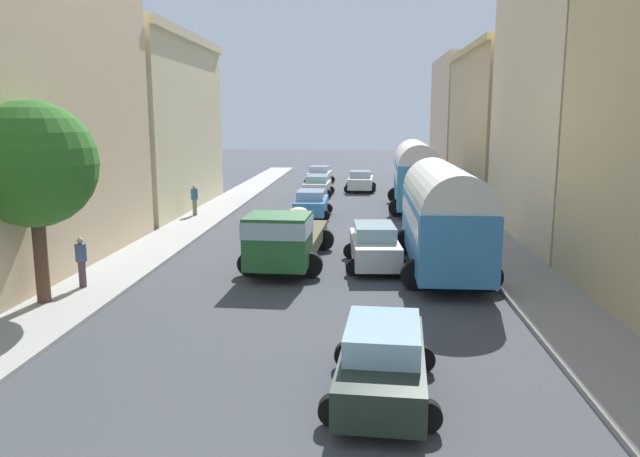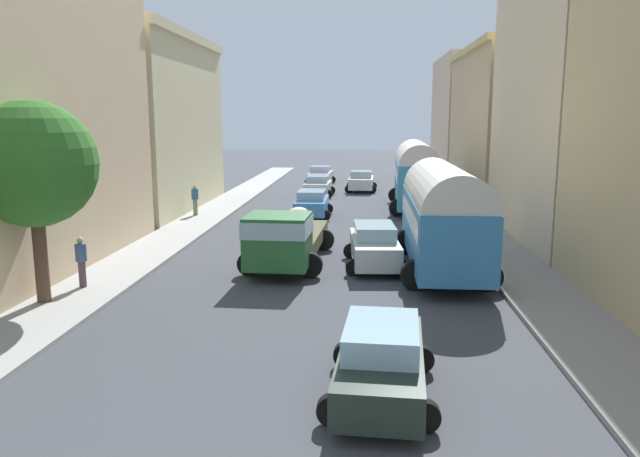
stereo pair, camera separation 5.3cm
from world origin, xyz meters
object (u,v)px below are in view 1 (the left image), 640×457
object	(u,v)px
car_3	(383,360)
car_5	(360,181)
pedestrian_1	(194,199)
parked_bus_1	(415,172)
parked_bus_0	(443,213)
car_0	(311,203)
cargo_truck_0	(286,237)
car_2	(320,175)
car_1	(317,186)
car_4	(374,245)
pedestrian_0	(81,261)

from	to	relation	value
car_3	car_5	xyz separation A→B (m)	(-0.49, 35.07, 0.02)
pedestrian_1	car_3	bearing A→B (deg)	-65.83
car_3	parked_bus_1	bearing A→B (deg)	83.72
parked_bus_0	car_0	world-z (taller)	parked_bus_0
cargo_truck_0	car_2	world-z (taller)	cargo_truck_0
car_1	car_3	distance (m)	32.03
parked_bus_0	car_4	xyz separation A→B (m)	(-2.46, 0.44, -1.32)
cargo_truck_0	car_5	bearing A→B (deg)	83.63
car_3	pedestrian_0	size ratio (longest dim) A/B	2.46
parked_bus_1	car_1	bearing A→B (deg)	137.01
parked_bus_1	pedestrian_1	world-z (taller)	parked_bus_1
car_1	pedestrian_1	xyz separation A→B (m)	(-6.22, -10.01, 0.29)
parked_bus_1	car_3	world-z (taller)	parked_bus_1
pedestrian_1	car_4	bearing A→B (deg)	-47.85
parked_bus_1	pedestrian_0	world-z (taller)	parked_bus_1
parked_bus_0	car_5	size ratio (longest dim) A/B	2.17
cargo_truck_0	parked_bus_1	bearing A→B (deg)	68.41
parked_bus_0	car_4	size ratio (longest dim) A/B	1.93
pedestrian_0	pedestrian_1	xyz separation A→B (m)	(-0.37, 14.86, 0.04)
car_5	pedestrian_1	distance (m)	16.20
car_5	pedestrian_1	bearing A→B (deg)	-125.07
car_2	car_5	bearing A→B (deg)	-53.70
parked_bus_1	car_1	distance (m)	8.91
parked_bus_1	pedestrian_0	bearing A→B (deg)	-123.01
cargo_truck_0	car_0	xyz separation A→B (m)	(-0.02, 11.97, -0.41)
cargo_truck_0	car_1	distance (m)	21.33
parked_bus_1	cargo_truck_0	distance (m)	16.53
parked_bus_1	car_1	size ratio (longest dim) A/B	2.46
car_2	cargo_truck_0	bearing A→B (deg)	-88.59
car_4	pedestrian_0	world-z (taller)	pedestrian_0
car_4	pedestrian_0	bearing A→B (deg)	-157.31
cargo_truck_0	pedestrian_0	world-z (taller)	cargo_truck_0
car_3	parked_bus_0	bearing A→B (deg)	76.47
cargo_truck_0	car_0	world-z (taller)	cargo_truck_0
parked_bus_0	car_5	world-z (taller)	parked_bus_0
car_0	parked_bus_1	bearing A→B (deg)	28.90
cargo_truck_0	car_5	xyz separation A→B (m)	(2.74, 24.57, -0.39)
car_2	car_0	bearing A→B (deg)	-87.70
car_1	pedestrian_0	xyz separation A→B (m)	(-5.85, -24.86, 0.25)
car_0	pedestrian_0	bearing A→B (deg)	-111.69
car_3	pedestrian_1	size ratio (longest dim) A/B	2.36
parked_bus_1	pedestrian_0	distance (m)	22.55
cargo_truck_0	pedestrian_0	distance (m)	7.14
parked_bus_0	pedestrian_1	world-z (taller)	parked_bus_0
car_5	car_3	bearing A→B (deg)	-89.21
car_0	car_3	world-z (taller)	car_3
car_1	car_3	bearing A→B (deg)	-83.59
parked_bus_0	parked_bus_1	world-z (taller)	parked_bus_1
car_2	car_3	bearing A→B (deg)	-84.34
parked_bus_1	pedestrian_1	bearing A→B (deg)	-162.34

